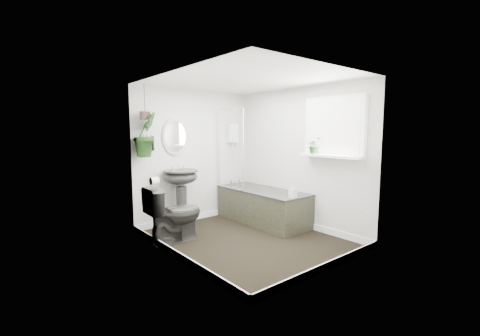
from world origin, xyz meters
TOP-DOWN VIEW (x-y plane):
  - floor at (0.00, 0.00)m, footprint 2.30×2.80m
  - ceiling at (0.00, 0.00)m, footprint 2.30×2.80m
  - wall_back at (0.00, 1.41)m, footprint 2.30×0.02m
  - wall_front at (0.00, -1.41)m, footprint 2.30×0.02m
  - wall_left at (-1.16, 0.00)m, footprint 0.02×2.80m
  - wall_right at (1.16, 0.00)m, footprint 0.02×2.80m
  - skirting at (0.00, 0.00)m, footprint 2.30×2.80m
  - bathtub at (0.80, 0.50)m, footprint 0.72×1.72m
  - bath_screen at (0.47, 0.99)m, footprint 0.04×0.72m
  - shower_box at (0.80, 1.34)m, footprint 0.20×0.10m
  - oval_mirror at (-0.40, 1.37)m, footprint 0.46×0.03m
  - wall_sconce at (-0.80, 1.36)m, footprint 0.04×0.04m
  - toilet_roll_holder at (-1.10, 0.70)m, footprint 0.11×0.11m
  - window_recess at (1.09, -0.70)m, footprint 0.08×1.00m
  - window_sill at (1.02, -0.70)m, footprint 0.18×1.00m
  - window_blinds at (1.04, -0.70)m, footprint 0.01×0.86m
  - toilet at (-0.85, 0.61)m, footprint 0.82×0.49m
  - pedestal_sink at (-0.40, 1.20)m, footprint 0.59×0.51m
  - sill_plant at (1.02, -0.40)m, footprint 0.22×0.19m
  - hanging_plant at (-0.97, 1.25)m, footprint 0.46×0.41m
  - soap_bottle at (0.68, -0.29)m, footprint 0.10×0.10m
  - hanging_pot at (-0.97, 1.25)m, footprint 0.16×0.16m

SIDE VIEW (x-z plane):
  - floor at x=0.00m, z-range -0.02..0.00m
  - skirting at x=0.00m, z-range 0.00..0.10m
  - bathtub at x=0.80m, z-range 0.00..0.58m
  - toilet at x=-0.85m, z-range 0.00..0.82m
  - pedestal_sink at x=-0.40m, z-range 0.00..0.96m
  - soap_bottle at x=0.68m, z-range 0.58..0.79m
  - toilet_roll_holder at x=-1.10m, z-range 0.84..0.96m
  - wall_back at x=0.00m, z-range 0.00..2.30m
  - wall_front at x=0.00m, z-range 0.00..2.30m
  - wall_left at x=-1.16m, z-range 0.00..2.30m
  - wall_right at x=1.16m, z-range 0.00..2.30m
  - window_sill at x=1.02m, z-range 1.21..1.25m
  - bath_screen at x=0.47m, z-range 0.58..1.98m
  - sill_plant at x=1.02m, z-range 1.25..1.50m
  - wall_sconce at x=-0.80m, z-range 1.29..1.51m
  - oval_mirror at x=-0.40m, z-range 1.19..1.81m
  - hanging_plant at x=-0.97m, z-range 1.20..1.89m
  - shower_box at x=0.80m, z-range 1.38..1.73m
  - window_recess at x=1.09m, z-range 1.20..2.10m
  - window_blinds at x=1.04m, z-range 1.27..2.03m
  - hanging_pot at x=-0.97m, z-range 1.77..1.89m
  - ceiling at x=0.00m, z-range 2.30..2.32m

